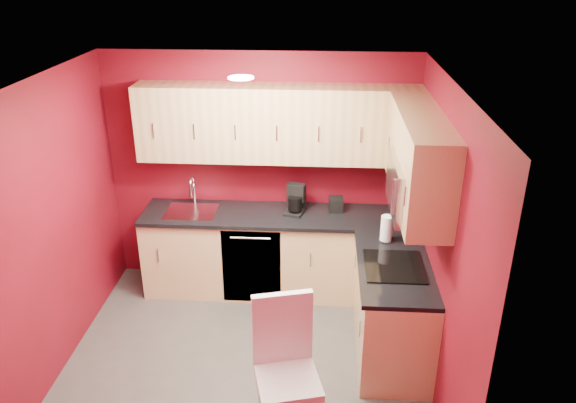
# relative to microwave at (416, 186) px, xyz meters

# --- Properties ---
(floor) EXTENTS (3.20, 3.20, 0.00)m
(floor) POSITION_rel_microwave_xyz_m (-1.39, -0.20, -1.66)
(floor) COLOR #484543
(floor) RESTS_ON ground
(ceiling) EXTENTS (3.20, 3.20, 0.00)m
(ceiling) POSITION_rel_microwave_xyz_m (-1.39, -0.20, 0.84)
(ceiling) COLOR white
(ceiling) RESTS_ON wall_back
(wall_back) EXTENTS (3.20, 0.00, 3.20)m
(wall_back) POSITION_rel_microwave_xyz_m (-1.39, 1.30, -0.41)
(wall_back) COLOR maroon
(wall_back) RESTS_ON floor
(wall_front) EXTENTS (3.20, 0.00, 3.20)m
(wall_front) POSITION_rel_microwave_xyz_m (-1.39, -1.70, -0.41)
(wall_front) COLOR maroon
(wall_front) RESTS_ON floor
(wall_left) EXTENTS (0.00, 3.00, 3.00)m
(wall_left) POSITION_rel_microwave_xyz_m (-2.99, -0.20, -0.41)
(wall_left) COLOR maroon
(wall_left) RESTS_ON floor
(wall_right) EXTENTS (0.00, 3.00, 3.00)m
(wall_right) POSITION_rel_microwave_xyz_m (0.21, -0.20, -0.41)
(wall_right) COLOR maroon
(wall_right) RESTS_ON floor
(base_cabinets_back) EXTENTS (2.80, 0.60, 0.87)m
(base_cabinets_back) POSITION_rel_microwave_xyz_m (-1.19, 1.00, -1.22)
(base_cabinets_back) COLOR #E5BB83
(base_cabinets_back) RESTS_ON floor
(base_cabinets_right) EXTENTS (0.60, 1.30, 0.87)m
(base_cabinets_right) POSITION_rel_microwave_xyz_m (-0.09, 0.05, -1.22)
(base_cabinets_right) COLOR #E5BB83
(base_cabinets_right) RESTS_ON floor
(countertop_back) EXTENTS (2.80, 0.63, 0.04)m
(countertop_back) POSITION_rel_microwave_xyz_m (-1.19, 0.99, -0.77)
(countertop_back) COLOR black
(countertop_back) RESTS_ON base_cabinets_back
(countertop_right) EXTENTS (0.63, 1.27, 0.04)m
(countertop_right) POSITION_rel_microwave_xyz_m (-0.11, 0.04, -0.77)
(countertop_right) COLOR black
(countertop_right) RESTS_ON base_cabinets_right
(upper_cabinets_back) EXTENTS (2.80, 0.35, 0.75)m
(upper_cabinets_back) POSITION_rel_microwave_xyz_m (-1.19, 1.13, 0.17)
(upper_cabinets_back) COLOR tan
(upper_cabinets_back) RESTS_ON wall_back
(upper_cabinets_right) EXTENTS (0.35, 1.55, 0.75)m
(upper_cabinets_right) POSITION_rel_microwave_xyz_m (0.03, 0.24, 0.23)
(upper_cabinets_right) COLOR tan
(upper_cabinets_right) RESTS_ON wall_right
(microwave) EXTENTS (0.42, 0.76, 0.42)m
(microwave) POSITION_rel_microwave_xyz_m (0.00, 0.00, 0.00)
(microwave) COLOR silver
(microwave) RESTS_ON upper_cabinets_right
(cooktop) EXTENTS (0.50, 0.55, 0.01)m
(cooktop) POSITION_rel_microwave_xyz_m (-0.11, 0.00, -0.74)
(cooktop) COLOR black
(cooktop) RESTS_ON countertop_right
(sink) EXTENTS (0.52, 0.42, 0.35)m
(sink) POSITION_rel_microwave_xyz_m (-2.09, 1.00, -0.72)
(sink) COLOR silver
(sink) RESTS_ON countertop_back
(dishwasher_front) EXTENTS (0.60, 0.02, 0.82)m
(dishwasher_front) POSITION_rel_microwave_xyz_m (-1.44, 0.71, -1.22)
(dishwasher_front) COLOR black
(dishwasher_front) RESTS_ON base_cabinets_back
(downlight) EXTENTS (0.20, 0.20, 0.01)m
(downlight) POSITION_rel_microwave_xyz_m (-1.39, 0.10, 0.82)
(downlight) COLOR white
(downlight) RESTS_ON ceiling
(coffee_maker) EXTENTS (0.23, 0.28, 0.30)m
(coffee_maker) POSITION_rel_microwave_xyz_m (-1.02, 1.01, -0.60)
(coffee_maker) COLOR black
(coffee_maker) RESTS_ON countertop_back
(napkin_holder) EXTENTS (0.15, 0.15, 0.15)m
(napkin_holder) POSITION_rel_microwave_xyz_m (-0.60, 1.10, -0.67)
(napkin_holder) COLOR black
(napkin_holder) RESTS_ON countertop_back
(paper_towel) EXTENTS (0.19, 0.19, 0.25)m
(paper_towel) POSITION_rel_microwave_xyz_m (-0.14, 0.47, -0.62)
(paper_towel) COLOR white
(paper_towel) RESTS_ON countertop_right
(dining_chair) EXTENTS (0.56, 0.57, 1.12)m
(dining_chair) POSITION_rel_microwave_xyz_m (-0.96, -0.98, -1.10)
(dining_chair) COLOR silver
(dining_chair) RESTS_ON floor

